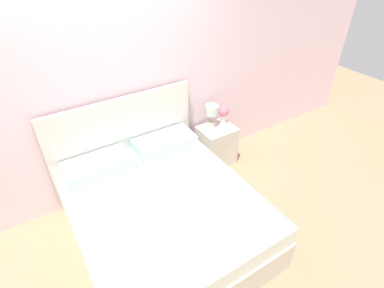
{
  "coord_description": "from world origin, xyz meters",
  "views": [
    {
      "loc": [
        -0.87,
        -2.87,
        2.7
      ],
      "look_at": [
        0.61,
        -0.54,
        0.73
      ],
      "focal_mm": 28.0,
      "sensor_mm": 36.0,
      "label": 1
    }
  ],
  "objects_px": {
    "teacup": "(215,131)",
    "table_lamp": "(212,113)",
    "bed": "(162,212)",
    "nightstand": "(216,145)",
    "flower_vase": "(224,113)"
  },
  "relations": [
    {
      "from": "nightstand",
      "to": "table_lamp",
      "type": "xyz_separation_m",
      "value": [
        -0.05,
        0.08,
        0.49
      ]
    },
    {
      "from": "teacup",
      "to": "table_lamp",
      "type": "bearing_deg",
      "value": 72.8
    },
    {
      "from": "bed",
      "to": "nightstand",
      "type": "height_order",
      "value": "bed"
    },
    {
      "from": "bed",
      "to": "table_lamp",
      "type": "height_order",
      "value": "bed"
    },
    {
      "from": "bed",
      "to": "nightstand",
      "type": "distance_m",
      "value": 1.4
    },
    {
      "from": "table_lamp",
      "to": "teacup",
      "type": "relative_size",
      "value": 3.0
    },
    {
      "from": "table_lamp",
      "to": "bed",
      "type": "bearing_deg",
      "value": -146.61
    },
    {
      "from": "nightstand",
      "to": "table_lamp",
      "type": "distance_m",
      "value": 0.5
    },
    {
      "from": "bed",
      "to": "table_lamp",
      "type": "xyz_separation_m",
      "value": [
        1.17,
        0.77,
        0.45
      ]
    },
    {
      "from": "flower_vase",
      "to": "table_lamp",
      "type": "bearing_deg",
      "value": 176.15
    },
    {
      "from": "flower_vase",
      "to": "teacup",
      "type": "height_order",
      "value": "flower_vase"
    },
    {
      "from": "bed",
      "to": "teacup",
      "type": "relative_size",
      "value": 18.64
    },
    {
      "from": "bed",
      "to": "nightstand",
      "type": "bearing_deg",
      "value": 29.73
    },
    {
      "from": "table_lamp",
      "to": "teacup",
      "type": "bearing_deg",
      "value": -107.2
    },
    {
      "from": "nightstand",
      "to": "table_lamp",
      "type": "relative_size",
      "value": 1.8
    }
  ]
}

